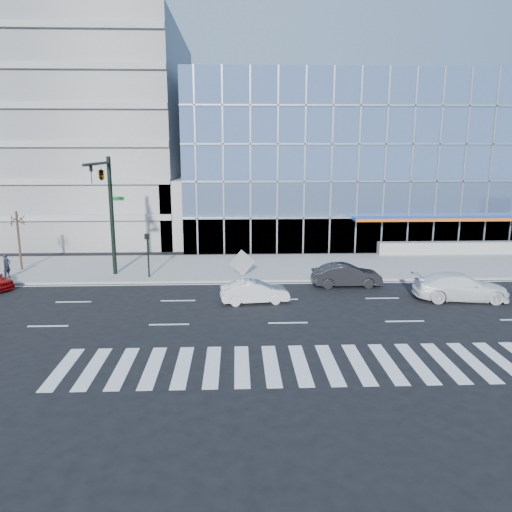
% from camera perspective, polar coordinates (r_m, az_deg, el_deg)
% --- Properties ---
extents(ground, '(160.00, 160.00, 0.00)m').
position_cam_1_polar(ground, '(29.33, 2.87, -4.99)').
color(ground, black).
rests_on(ground, ground).
extents(sidewalk, '(120.00, 8.00, 0.15)m').
position_cam_1_polar(sidewalk, '(37.01, 1.77, -1.21)').
color(sidewalk, gray).
rests_on(sidewalk, ground).
extents(theatre_building, '(42.00, 26.00, 15.00)m').
position_cam_1_polar(theatre_building, '(56.40, 15.07, 10.63)').
color(theatre_building, '#708EBB').
rests_on(theatre_building, ground).
extents(parking_garage, '(24.00, 24.00, 20.00)m').
position_cam_1_polar(parking_garage, '(56.66, -20.73, 12.81)').
color(parking_garage, gray).
rests_on(parking_garage, ground).
extents(ramp_block, '(6.00, 8.00, 6.00)m').
position_cam_1_polar(ramp_block, '(46.38, -6.53, 5.13)').
color(ramp_block, gray).
rests_on(ramp_block, ground).
extents(tower_backdrop, '(14.00, 14.00, 48.00)m').
position_cam_1_polar(tower_backdrop, '(102.82, -18.93, 20.19)').
color(tower_backdrop, gray).
rests_on(tower_backdrop, ground).
extents(traffic_signal, '(1.14, 5.74, 8.00)m').
position_cam_1_polar(traffic_signal, '(33.64, -16.92, 7.43)').
color(traffic_signal, black).
rests_on(traffic_signal, sidewalk).
extents(ped_signal_post, '(0.30, 0.33, 3.00)m').
position_cam_1_polar(ped_signal_post, '(34.01, -12.27, 0.87)').
color(ped_signal_post, black).
rests_on(ped_signal_post, sidewalk).
extents(street_tree_near, '(1.10, 1.10, 4.23)m').
position_cam_1_polar(street_tree_near, '(38.92, -25.67, 3.80)').
color(street_tree_near, '#332319').
rests_on(street_tree_near, sidewalk).
extents(white_suv, '(5.54, 2.67, 1.55)m').
position_cam_1_polar(white_suv, '(31.39, 22.34, -3.28)').
color(white_suv, white).
rests_on(white_suv, ground).
extents(white_sedan, '(4.02, 1.81, 1.28)m').
position_cam_1_polar(white_sedan, '(28.57, -0.15, -4.10)').
color(white_sedan, silver).
rests_on(white_sedan, ground).
extents(dark_sedan, '(4.40, 1.60, 1.44)m').
position_cam_1_polar(dark_sedan, '(32.41, 10.30, -2.18)').
color(dark_sedan, black).
rests_on(dark_sedan, ground).
extents(pedestrian, '(0.56, 0.69, 1.64)m').
position_cam_1_polar(pedestrian, '(37.20, -26.60, -1.04)').
color(pedestrian, black).
rests_on(pedestrian, sidewalk).
extents(tilted_panel, '(1.80, 0.49, 1.84)m').
position_cam_1_polar(tilted_panel, '(33.77, -1.59, -0.79)').
color(tilted_panel, '#A0A0A0').
rests_on(tilted_panel, sidewalk).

